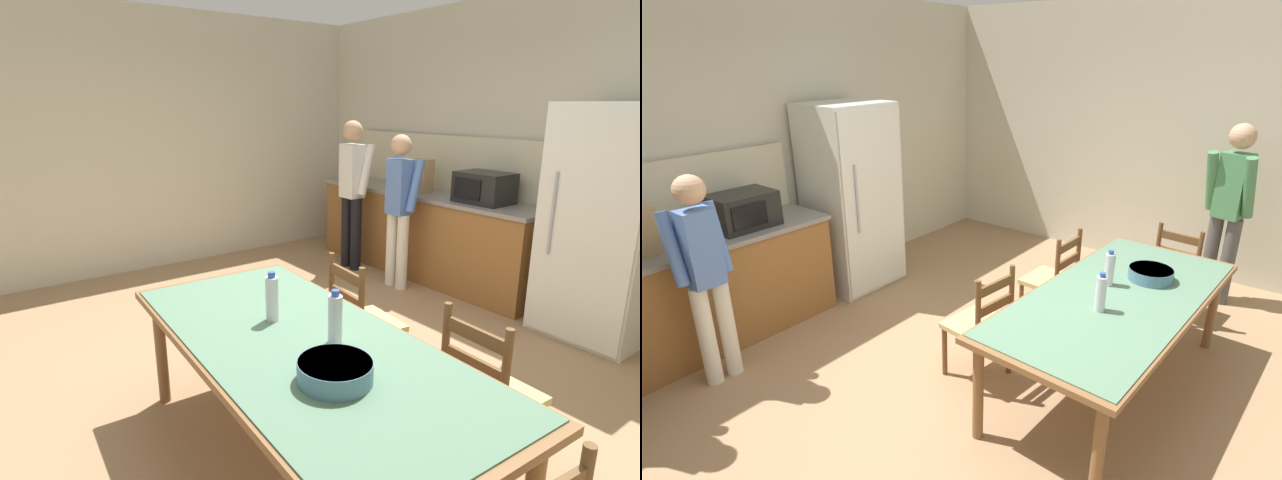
{
  "view_description": "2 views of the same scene",
  "coord_description": "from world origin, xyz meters",
  "views": [
    {
      "loc": [
        2.52,
        -1.91,
        1.87
      ],
      "look_at": [
        0.14,
        -0.18,
        1.07
      ],
      "focal_mm": 28.0,
      "sensor_mm": 36.0,
      "label": 1
    },
    {
      "loc": [
        -2.46,
        -1.74,
        2.34
      ],
      "look_at": [
        -0.14,
        0.07,
        1.23
      ],
      "focal_mm": 28.0,
      "sensor_mm": 36.0,
      "label": 2
    }
  ],
  "objects": [
    {
      "name": "bottle_near_centre",
      "position": [
        0.38,
        -0.66,
        0.88
      ],
      "size": [
        0.07,
        0.07,
        0.27
      ],
      "color": "silver",
      "rests_on": "dining_table"
    },
    {
      "name": "chair_side_far_right",
      "position": [
        1.21,
        0.1,
        0.44
      ],
      "size": [
        0.44,
        0.42,
        0.91
      ],
      "rotation": [
        0.0,
        0.0,
        3.1
      ],
      "color": "brown",
      "rests_on": "ground"
    },
    {
      "name": "person_at_counter",
      "position": [
        -1.04,
        1.69,
        0.89
      ],
      "size": [
        0.4,
        0.27,
        1.59
      ],
      "rotation": [
        0.0,
        0.0,
        1.57
      ],
      "color": "silver",
      "rests_on": "ground"
    },
    {
      "name": "bottle_off_centre",
      "position": [
        0.78,
        -0.56,
        0.88
      ],
      "size": [
        0.07,
        0.07,
        0.27
      ],
      "color": "silver",
      "rests_on": "dining_table"
    },
    {
      "name": "ground_plane",
      "position": [
        0.0,
        0.0,
        0.0
      ],
      "size": [
        8.32,
        8.32,
        0.0
      ],
      "primitive_type": "plane",
      "color": "#9E7A56"
    },
    {
      "name": "refrigerator",
      "position": [
        0.74,
        2.19,
        0.94
      ],
      "size": [
        0.79,
        0.73,
        1.89
      ],
      "color": "silver",
      "rests_on": "ground"
    },
    {
      "name": "person_by_table",
      "position": [
        2.64,
        -0.95,
        0.98
      ],
      "size": [
        0.36,
        0.48,
        1.75
      ],
      "rotation": [
        0.0,
        0.0,
        2.9
      ],
      "color": "#4C4C4C",
      "rests_on": "ground"
    },
    {
      "name": "kitchen_counter",
      "position": [
        -1.18,
        2.23,
        0.47
      ],
      "size": [
        2.84,
        0.66,
        0.94
      ],
      "color": "brown",
      "rests_on": "ground"
    },
    {
      "name": "serving_bowl",
      "position": [
        1.06,
        -0.77,
        0.8
      ],
      "size": [
        0.32,
        0.32,
        0.09
      ],
      "color": "slate",
      "rests_on": "dining_table"
    },
    {
      "name": "chair_side_far_left",
      "position": [
        0.18,
        0.14,
        0.44
      ],
      "size": [
        0.46,
        0.45,
        0.91
      ],
      "rotation": [
        0.0,
        0.0,
        3.03
      ],
      "color": "brown",
      "rests_on": "ground"
    },
    {
      "name": "chair_head_end",
      "position": [
        2.09,
        -0.74,
        0.44
      ],
      "size": [
        0.44,
        0.46,
        0.91
      ],
      "rotation": [
        0.0,
        0.0,
        1.47
      ],
      "color": "brown",
      "rests_on": "ground"
    },
    {
      "name": "microwave",
      "position": [
        -0.42,
        2.21,
        1.09
      ],
      "size": [
        0.5,
        0.39,
        0.3
      ],
      "color": "black",
      "rests_on": "kitchen_counter"
    },
    {
      "name": "wall_right",
      "position": [
        3.26,
        0.0,
        1.45
      ],
      "size": [
        0.12,
        5.2,
        2.9
      ],
      "primitive_type": "cube",
      "color": "beige",
      "rests_on": "ground"
    },
    {
      "name": "wall_back",
      "position": [
        0.0,
        2.66,
        1.45
      ],
      "size": [
        6.52,
        0.12,
        2.9
      ],
      "primitive_type": "cube",
      "color": "beige",
      "rests_on": "ground"
    },
    {
      "name": "dining_table",
      "position": [
        0.66,
        -0.68,
        0.69
      ],
      "size": [
        2.32,
        1.11,
        0.75
      ],
      "rotation": [
        0.0,
        0.0,
        -0.04
      ],
      "color": "brown",
      "rests_on": "ground"
    }
  ]
}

